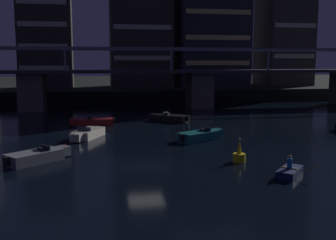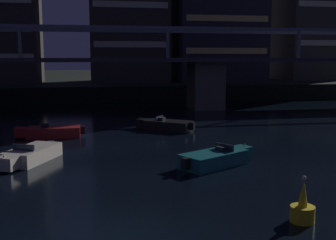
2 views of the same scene
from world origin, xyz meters
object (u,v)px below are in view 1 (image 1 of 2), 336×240
Objects in this scene: tower_central at (140,14)px; dinghy_with_paddler at (290,172)px; speedboat_mid_right at (94,122)px; channel_buoy at (239,155)px; speedboat_near_center at (37,156)px; river_bridge at (119,82)px; tower_east_tall at (210,27)px; speedboat_near_right at (170,118)px; speedboat_far_center at (87,134)px; speedboat_far_left at (200,135)px; tower_east_low at (285,12)px; tower_west_tall at (46,36)px.

tower_central is 11.07× the size of dinghy_with_paddler.
channel_buoy reaches higher than speedboat_mid_right.
river_bridge is at bearing 76.85° from speedboat_near_center.
speedboat_mid_right is 2.95× the size of channel_buoy.
tower_east_tall is 9.30× the size of dinghy_with_paddler.
river_bridge is 17.57× the size of speedboat_near_right.
river_bridge is at bearing 79.80° from speedboat_far_center.
speedboat_far_center is at bearing 165.04° from speedboat_far_left.
speedboat_mid_right is (-3.76, -15.95, -3.77)m from river_bridge.
tower_east_low is 63.98m from speedboat_far_center.
speedboat_near_center is 0.91× the size of speedboat_far_center.
speedboat_far_left is (6.14, -26.53, -3.77)m from river_bridge.
dinghy_with_paddler is at bearing -100.74° from tower_east_tall.
speedboat_far_center is (-41.46, -45.46, -17.55)m from tower_east_low.
speedboat_near_center is at bearing -156.03° from speedboat_far_left.
speedboat_near_center is at bearing 158.34° from dinghy_with_paddler.
speedboat_near_center is (5.09, -51.62, -11.73)m from tower_west_tall.
tower_west_tall is 50.31m from tower_east_low.
tower_east_tall is at bearing 2.28° from tower_west_tall.
speedboat_far_left is at bearing -76.96° from river_bridge.
tower_east_tall is at bearing -0.04° from tower_central.
tower_east_tall is at bearing 79.26° from dinghy_with_paddler.
tower_central is 57.78m from channel_buoy.
tower_east_low is at bearing 4.79° from tower_east_tall.
channel_buoy is at bearing -118.11° from tower_east_low.
tower_central is 1.19× the size of tower_east_tall.
speedboat_near_right and speedboat_far_center have the same top height.
river_bridge is 40.32m from dinghy_with_paddler.
tower_east_tall is at bearing 45.34° from river_bridge.
channel_buoy is at bearing -78.99° from river_bridge.
speedboat_far_center is at bearing -78.82° from tower_west_tall.
tower_east_tall is 5.45× the size of speedboat_near_center.
speedboat_mid_right is 26.37m from dinghy_with_paddler.
river_bridge is at bearing 101.01° from channel_buoy.
dinghy_with_paddler is at bearing -115.04° from tower_east_low.
speedboat_far_center is at bearing -132.36° from tower_east_low.
tower_central is 5.93× the size of speedboat_far_center.
tower_west_tall is 0.81× the size of tower_east_tall.
speedboat_near_right is 9.37m from speedboat_mid_right.
speedboat_far_center is at bearing -93.80° from speedboat_mid_right.
tower_central is at bearing 74.79° from river_bridge.
speedboat_near_right is at bearing -131.41° from tower_east_low.
tower_west_tall is 4.15× the size of speedboat_far_left.
tower_west_tall is 11.47× the size of channel_buoy.
dinghy_with_paddler is at bearing -64.64° from channel_buoy.
dinghy_with_paddler is at bearing -82.47° from speedboat_near_right.
tower_east_tall is 17.56m from tower_east_low.
speedboat_mid_right is at bearing 86.20° from speedboat_far_center.
channel_buoy is at bearing -85.41° from speedboat_far_left.
speedboat_far_left is at bearing -86.82° from speedboat_near_right.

